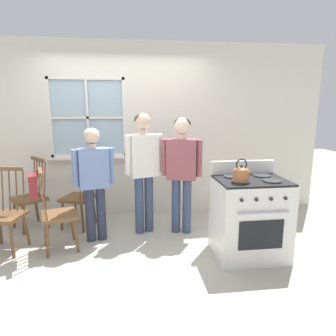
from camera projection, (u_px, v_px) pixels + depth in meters
name	position (u px, v px, depth m)	size (l,w,h in m)	color
ground_plane	(128.00, 252.00, 3.60)	(16.00, 16.00, 0.00)	#B2AD9E
wall_back	(128.00, 132.00, 4.70)	(6.40, 0.16, 2.70)	silver
chair_by_window	(57.00, 215.00, 3.61)	(0.51, 0.52, 1.01)	brown
chair_near_wall	(31.00, 198.00, 4.27)	(0.57, 0.58, 1.01)	brown
chair_center_cluster	(5.00, 215.00, 3.59)	(0.49, 0.48, 1.01)	brown
chair_near_stove	(79.00, 197.00, 4.30)	(0.53, 0.54, 1.01)	brown
person_elderly_left	(94.00, 175.00, 3.78)	(0.53, 0.29, 1.47)	#2D3347
person_teen_center	(143.00, 161.00, 4.01)	(0.53, 0.32, 1.64)	#384766
person_adult_right	(182.00, 164.00, 4.01)	(0.55, 0.31, 1.59)	#384766
stove	(249.00, 217.00, 3.46)	(0.79, 0.68, 1.08)	white
kettle	(241.00, 173.00, 3.20)	(0.21, 0.17, 0.25)	#A86638
potted_plant	(93.00, 151.00, 4.60)	(0.15, 0.15, 0.32)	#935B3D
handbag	(33.00, 185.00, 3.44)	(0.23, 0.24, 0.31)	maroon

